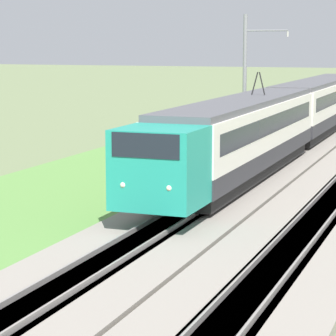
% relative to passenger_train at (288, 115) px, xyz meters
% --- Properties ---
extents(ballast_main, '(240.00, 4.40, 0.30)m').
position_rel_passenger_train_xyz_m(ballast_main, '(6.86, 0.00, -2.15)').
color(ballast_main, gray).
rests_on(ballast_main, ground).
extents(track_main, '(240.00, 1.57, 0.45)m').
position_rel_passenger_train_xyz_m(track_main, '(6.86, 0.00, -2.14)').
color(track_main, '#4C4238').
rests_on(track_main, ground).
extents(grass_verge, '(240.00, 10.96, 0.12)m').
position_rel_passenger_train_xyz_m(grass_verge, '(6.86, 5.49, -2.24)').
color(grass_verge, '#5B8E42').
rests_on(grass_verge, ground).
extents(passenger_train, '(41.50, 2.83, 4.92)m').
position_rel_passenger_train_xyz_m(passenger_train, '(0.00, 0.00, 0.00)').
color(passenger_train, teal).
rests_on(passenger_train, ground).
extents(catenary_mast_mid, '(0.22, 2.56, 7.84)m').
position_rel_passenger_train_xyz_m(catenary_mast_mid, '(0.20, 2.50, 1.76)').
color(catenary_mast_mid, slate).
rests_on(catenary_mast_mid, ground).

